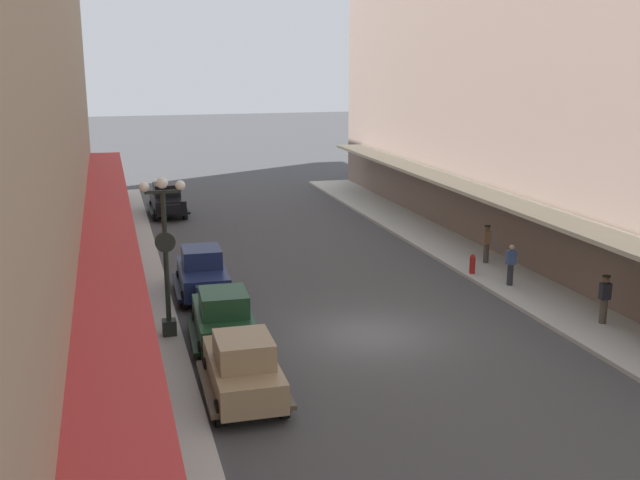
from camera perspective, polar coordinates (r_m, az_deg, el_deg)
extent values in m
plane|color=#424244|center=(25.04, 3.80, -7.15)|extent=(200.00, 200.00, 0.00)
cube|color=#B7B5AD|center=(23.71, -13.73, -8.57)|extent=(3.00, 60.00, 0.15)
cube|color=#B7B5AD|center=(28.32, 18.31, -5.18)|extent=(3.00, 60.00, 0.15)
cube|color=#BF3333|center=(22.78, -15.65, -1.83)|extent=(1.80, 54.00, 0.16)
cube|color=beige|center=(27.89, 19.78, 0.67)|extent=(1.80, 54.00, 0.16)
cube|color=#193D23|center=(24.07, -7.35, -6.23)|extent=(1.88, 3.98, 0.80)
cube|color=#193D23|center=(23.59, -7.34, -4.72)|extent=(1.52, 1.77, 0.70)
cube|color=#8C9EA8|center=(23.59, -7.34, -4.72)|extent=(1.44, 1.73, 0.42)
cube|color=#193D23|center=(26.06, -7.85, -4.56)|extent=(0.95, 0.40, 0.52)
cube|color=black|center=(24.12, -9.59, -7.09)|extent=(0.40, 3.52, 0.12)
cube|color=black|center=(24.29, -5.08, -6.79)|extent=(0.40, 3.52, 0.12)
cylinder|color=black|center=(25.43, -9.47, -6.16)|extent=(0.25, 0.69, 0.68)
cylinder|color=black|center=(25.57, -5.84, -5.93)|extent=(0.25, 0.69, 0.68)
cylinder|color=black|center=(22.89, -8.98, -8.44)|extent=(0.25, 0.69, 0.68)
cylinder|color=black|center=(23.04, -4.94, -8.17)|extent=(0.25, 0.69, 0.68)
cube|color=#997F5B|center=(20.36, -5.88, -10.00)|extent=(1.78, 3.93, 0.80)
cube|color=#997F5B|center=(19.84, -5.81, -8.30)|extent=(1.47, 1.73, 0.70)
cube|color=#8C9EA8|center=(19.84, -5.81, -8.30)|extent=(1.40, 1.69, 0.42)
cube|color=#997F5B|center=(22.29, -6.75, -7.73)|extent=(0.94, 0.38, 0.52)
cube|color=#4C3F2D|center=(20.39, -8.54, -11.04)|extent=(0.31, 3.51, 0.12)
cube|color=#4C3F2D|center=(20.64, -3.21, -10.58)|extent=(0.31, 3.51, 0.12)
cylinder|color=black|center=(21.67, -8.57, -9.72)|extent=(0.23, 0.68, 0.68)
cylinder|color=black|center=(21.88, -4.31, -9.37)|extent=(0.23, 0.68, 0.68)
cylinder|color=black|center=(19.21, -7.62, -12.89)|extent=(0.23, 0.68, 0.68)
cylinder|color=black|center=(19.44, -2.79, -12.44)|extent=(0.23, 0.68, 0.68)
cube|color=#19234C|center=(28.98, -8.90, -2.82)|extent=(1.82, 3.95, 0.80)
cube|color=#19234C|center=(29.02, -9.00, -1.27)|extent=(1.49, 1.74, 0.70)
cube|color=#8C9EA8|center=(29.02, -9.00, -1.27)|extent=(1.42, 1.71, 0.42)
cube|color=#19234C|center=(26.93, -8.47, -3.98)|extent=(0.95, 0.39, 0.52)
cube|color=black|center=(29.16, -7.02, -3.31)|extent=(0.35, 3.52, 0.12)
cube|color=black|center=(29.01, -10.75, -3.54)|extent=(0.35, 3.52, 0.12)
cylinder|color=black|center=(27.88, -6.94, -4.28)|extent=(0.24, 0.69, 0.68)
cylinder|color=black|center=(27.74, -10.26, -4.50)|extent=(0.24, 0.69, 0.68)
cylinder|color=black|center=(30.47, -7.61, -2.74)|extent=(0.24, 0.69, 0.68)
cylinder|color=black|center=(30.34, -10.64, -2.93)|extent=(0.24, 0.69, 0.68)
cube|color=black|center=(44.13, -11.51, 2.77)|extent=(1.79, 3.94, 0.80)
cube|color=black|center=(44.25, -11.59, 3.79)|extent=(1.48, 1.73, 0.70)
cube|color=#8C9EA8|center=(44.25, -11.59, 3.79)|extent=(1.41, 1.70, 0.42)
cube|color=black|center=(42.04, -11.21, 2.32)|extent=(0.94, 0.38, 0.52)
cube|color=black|center=(44.29, -10.27, 2.45)|extent=(0.32, 3.51, 0.12)
cube|color=black|center=(44.11, -12.72, 2.28)|extent=(0.32, 3.51, 0.12)
cylinder|color=black|center=(42.96, -10.22, 1.99)|extent=(0.24, 0.68, 0.68)
cylinder|color=black|center=(42.80, -12.37, 1.85)|extent=(0.24, 0.68, 0.68)
cylinder|color=black|center=(45.62, -10.66, 2.65)|extent=(0.24, 0.68, 0.68)
cylinder|color=black|center=(45.47, -12.68, 2.52)|extent=(0.24, 0.68, 0.68)
cube|color=black|center=(24.93, -11.38, -6.52)|extent=(0.44, 0.44, 0.50)
cylinder|color=black|center=(24.23, -11.64, -1.29)|extent=(0.16, 0.16, 4.20)
cube|color=black|center=(23.78, -11.88, 3.60)|extent=(1.10, 0.10, 0.10)
sphere|color=white|center=(23.72, -13.23, 3.95)|extent=(0.32, 0.32, 0.32)
sphere|color=white|center=(23.79, -10.58, 4.11)|extent=(0.32, 0.32, 0.32)
sphere|color=white|center=(23.73, -11.91, 4.27)|extent=(0.36, 0.36, 0.36)
cylinder|color=black|center=(24.10, -11.69, -0.14)|extent=(0.64, 0.18, 0.64)
cylinder|color=silver|center=(24.20, -11.71, -0.09)|extent=(0.56, 0.02, 0.56)
cylinder|color=#B21E19|center=(31.81, 11.51, -1.89)|extent=(0.24, 0.24, 0.70)
sphere|color=#B21E19|center=(31.72, 11.54, -1.24)|extent=(0.20, 0.20, 0.20)
cylinder|color=#4C4238|center=(33.56, 12.51, -0.99)|extent=(0.24, 0.24, 0.85)
cube|color=#8C6647|center=(33.39, 12.57, 0.18)|extent=(0.36, 0.22, 0.56)
sphere|color=brown|center=(33.30, 12.61, 0.85)|extent=(0.22, 0.22, 0.22)
cylinder|color=black|center=(33.28, 12.62, 1.05)|extent=(0.28, 0.28, 0.04)
cylinder|color=#4C4238|center=(27.15, 20.74, -5.08)|extent=(0.24, 0.24, 0.85)
cube|color=#26262D|center=(26.94, 20.86, -3.66)|extent=(0.36, 0.22, 0.56)
sphere|color=brown|center=(26.83, 20.94, -2.84)|extent=(0.22, 0.22, 0.22)
cylinder|color=black|center=(26.80, 20.96, -2.60)|extent=(0.28, 0.28, 0.04)
cylinder|color=#2D2D33|center=(30.51, 14.26, -2.56)|extent=(0.24, 0.24, 0.85)
cube|color=#3F598C|center=(30.33, 14.33, -1.29)|extent=(0.36, 0.22, 0.56)
sphere|color=tan|center=(30.23, 14.38, -0.55)|extent=(0.22, 0.22, 0.22)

